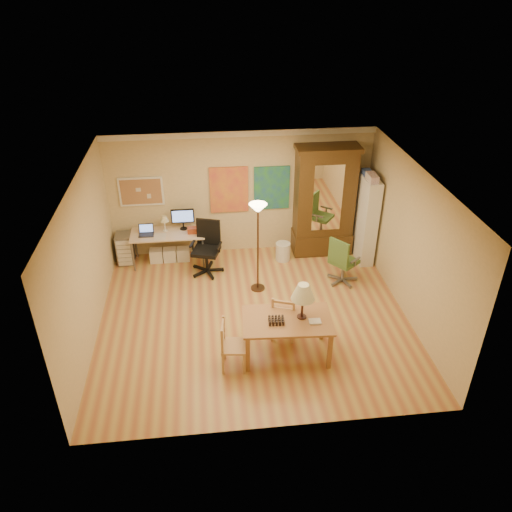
{
  "coord_description": "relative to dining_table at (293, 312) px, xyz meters",
  "views": [
    {
      "loc": [
        -0.77,
        -7.17,
        5.58
      ],
      "look_at": [
        0.07,
        0.3,
        1.1
      ],
      "focal_mm": 35.0,
      "sensor_mm": 36.0,
      "label": 1
    }
  ],
  "objects": [
    {
      "name": "wastebin",
      "position": [
        0.34,
        2.96,
        -0.64
      ],
      "size": [
        0.32,
        0.32,
        0.39
      ],
      "primitive_type": "cylinder",
      "color": "silver",
      "rests_on": "floor"
    },
    {
      "name": "art_panel_right",
      "position": [
        0.15,
        3.49,
        0.61
      ],
      "size": [
        0.75,
        0.04,
        0.95
      ],
      "primitive_type": "cube",
      "color": "#235B8C",
      "rests_on": "floor"
    },
    {
      "name": "floor",
      "position": [
        -0.5,
        1.02,
        -0.84
      ],
      "size": [
        5.5,
        5.5,
        0.0
      ],
      "primitive_type": "plane",
      "color": "#B0673E",
      "rests_on": "ground"
    },
    {
      "name": "crown_molding",
      "position": [
        -0.5,
        3.48,
        1.8
      ],
      "size": [
        5.5,
        0.08,
        0.12
      ],
      "primitive_type": "cube",
      "color": "white",
      "rests_on": "floor"
    },
    {
      "name": "bookshelf",
      "position": [
        2.04,
        2.82,
        0.08
      ],
      "size": [
        0.28,
        0.74,
        1.85
      ],
      "color": "white",
      "rests_on": "floor"
    },
    {
      "name": "drawer_cart",
      "position": [
        -3.0,
        3.23,
        -0.51
      ],
      "size": [
        0.33,
        0.4,
        0.66
      ],
      "color": "slate",
      "rests_on": "floor"
    },
    {
      "name": "office_chair_black",
      "position": [
        -1.29,
        2.66,
        -0.54
      ],
      "size": [
        0.68,
        0.68,
        1.11
      ],
      "color": "black",
      "rests_on": "floor"
    },
    {
      "name": "ladder_chair_back",
      "position": [
        -0.06,
        0.41,
        -0.43
      ],
      "size": [
        0.51,
        0.5,
        0.87
      ],
      "color": "tan",
      "rests_on": "floor"
    },
    {
      "name": "ladder_chair_left",
      "position": [
        -0.98,
        -0.2,
        -0.44
      ],
      "size": [
        0.43,
        0.44,
        0.86
      ],
      "color": "tan",
      "rests_on": "floor"
    },
    {
      "name": "torchiere_lamp",
      "position": [
        -0.33,
        1.92,
        0.63
      ],
      "size": [
        0.33,
        0.33,
        1.83
      ],
      "color": "#442A1B",
      "rests_on": "floor"
    },
    {
      "name": "computer_desk",
      "position": [
        -2.05,
        3.18,
        -0.42
      ],
      "size": [
        1.52,
        0.67,
        1.15
      ],
      "color": "beige",
      "rests_on": "floor"
    },
    {
      "name": "dining_table",
      "position": [
        0.0,
        0.0,
        0.0
      ],
      "size": [
        1.46,
        0.93,
        1.33
      ],
      "color": "brown",
      "rests_on": "floor"
    },
    {
      "name": "office_chair_green",
      "position": [
        1.36,
        1.96,
        -0.57
      ],
      "size": [
        0.65,
        0.65,
        1.02
      ],
      "color": "slate",
      "rests_on": "floor"
    },
    {
      "name": "armoire",
      "position": [
        1.23,
        3.26,
        0.2
      ],
      "size": [
        1.3,
        0.62,
        2.4
      ],
      "color": "#3B2610",
      "rests_on": "floor"
    },
    {
      "name": "corkboard",
      "position": [
        -2.55,
        3.49,
        0.66
      ],
      "size": [
        0.9,
        0.04,
        0.62
      ],
      "primitive_type": "cube",
      "color": "#A4704D",
      "rests_on": "floor"
    },
    {
      "name": "art_panel_left",
      "position": [
        -0.75,
        3.49,
        0.61
      ],
      "size": [
        0.8,
        0.04,
        1.0
      ],
      "primitive_type": "cube",
      "color": "gold",
      "rests_on": "floor"
    }
  ]
}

